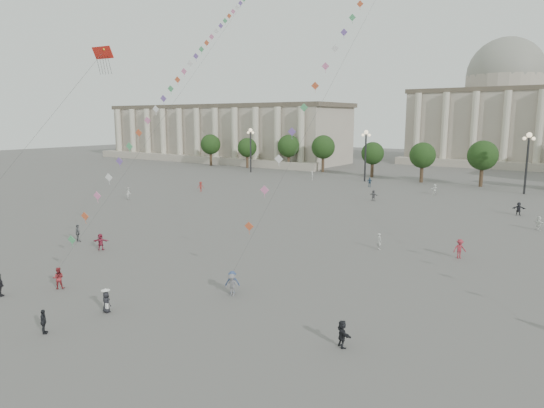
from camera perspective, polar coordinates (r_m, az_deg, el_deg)
The scene contains 28 objects.
ground at distance 37.99m, azimuth -13.14°, elevation -10.24°, with size 360.00×360.00×0.00m, color #5B5855.
hall_west at distance 155.50m, azimuth -5.98°, elevation 8.31°, with size 84.00×26.22×17.20m.
hall_central at distance 155.08m, azimuth 25.43°, elevation 9.55°, with size 48.30×34.30×35.50m.
tree_row at distance 105.28m, azimuth 20.24°, elevation 5.29°, with size 137.12×5.12×8.00m.
lamp_post_far_west at distance 118.07m, azimuth -2.53°, elevation 7.29°, with size 2.00×0.90×10.65m.
lamp_post_mid_west at distance 102.61m, azimuth 10.97°, elevation 6.71°, with size 2.00×0.90×10.65m.
lamp_post_mid_east at distance 94.43m, azimuth 27.88°, elevation 5.46°, with size 2.00×0.90×10.65m.
person_crowd_0 at distance 95.18m, azimuth 11.41°, elevation 2.55°, with size 1.07×0.44×1.82m, color #2F4D6B.
person_crowd_1 at distance 82.06m, azimuth -16.52°, elevation 1.19°, with size 0.93×0.73×1.92m, color silver.
person_crowd_2 at distance 87.84m, azimuth -8.38°, elevation 2.03°, with size 1.18×0.68×1.83m, color maroon.
person_crowd_3 at distance 29.06m, azimuth 8.26°, elevation -14.87°, with size 1.50×0.48×1.62m, color black.
person_crowd_4 at distance 88.40m, azimuth 18.59°, elevation 1.65°, with size 1.68×0.53×1.81m, color white.
person_crowd_6 at distance 36.52m, azimuth -4.74°, elevation -9.45°, with size 1.08×0.62×1.67m, color slate.
person_crowd_7 at distance 65.12m, azimuth 28.88°, elevation -1.98°, with size 1.56×0.50×1.68m, color white.
person_crowd_8 at distance 48.97m, azimuth 21.21°, elevation -4.93°, with size 1.19×0.69×1.85m, color maroon.
person_crowd_9 at distance 73.81m, azimuth 27.02°, elevation -0.50°, with size 1.66×0.53×1.79m, color black.
person_crowd_10 at distance 103.99m, azimuth 4.75°, elevation 3.36°, with size 0.69×0.45×1.90m, color beige.
person_crowd_12 at distance 79.12m, azimuth 11.86°, elevation 1.01°, with size 1.61×0.51×1.74m, color slate.
person_crowd_13 at distance 49.92m, azimuth 12.50°, elevation -4.30°, with size 0.61×0.40×1.67m, color #B2B2AE.
tourist_1 at distance 33.46m, azimuth -25.29°, elevation -12.41°, with size 0.90×0.38×1.54m, color black.
tourist_2 at distance 51.45m, azimuth -19.51°, elevation -4.21°, with size 1.56×0.50×1.69m, color #992942.
tourist_3 at distance 55.76m, azimuth -21.88°, elevation -3.18°, with size 1.10×0.46×1.88m, color slate.
tourist_4 at distance 41.43m, azimuth -29.39°, elevation -8.29°, with size 1.04×0.43×1.78m, color black.
kite_flyer_0 at distance 41.24m, azimuth -23.84°, elevation -7.97°, with size 0.83×0.65×1.71m, color maroon.
kite_flyer_1 at distance 37.03m, azimuth -4.69°, elevation -9.13°, with size 1.11×0.64×1.72m, color navy.
hat_person at distance 35.28m, azimuth -18.93°, elevation -10.75°, with size 0.72×0.60×1.69m.
dragon_kite at distance 47.84m, azimuth -19.44°, elevation 15.40°, with size 4.83×6.43×22.30m.
kite_train_west at distance 63.79m, azimuth -9.28°, elevation 15.91°, with size 19.44×48.41×62.79m.
Camera 1 is at (26.86, -23.52, 13.00)m, focal length 32.00 mm.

